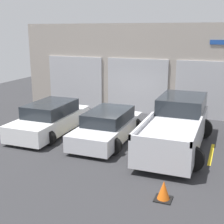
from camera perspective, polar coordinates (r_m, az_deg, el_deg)
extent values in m
plane|color=#2D2D30|center=(14.70, 1.88, -2.91)|extent=(28.00, 28.00, 0.00)
cube|color=#9E9389|center=(17.28, 5.61, 7.87)|extent=(14.18, 0.60, 4.81)
cube|color=#ADADB2|center=(18.56, -6.72, 5.45)|extent=(3.38, 0.08, 2.97)
cube|color=#ADADB2|center=(17.14, 4.58, 4.73)|extent=(3.38, 0.08, 2.97)
cube|color=#ADADB2|center=(16.49, 17.28, 3.71)|extent=(3.38, 0.08, 2.97)
cube|color=#1E4799|center=(16.22, 19.09, 11.98)|extent=(0.90, 0.03, 0.22)
cube|color=silver|center=(12.14, 11.43, -3.59)|extent=(1.94, 5.53, 0.93)
cube|color=#1E2328|center=(13.38, 12.74, 1.55)|extent=(1.78, 2.49, 0.64)
cube|color=silver|center=(11.00, 5.67, -2.26)|extent=(0.08, 3.04, 0.18)
cube|color=silver|center=(10.68, 15.31, -3.24)|extent=(0.08, 3.04, 0.18)
cube|color=silver|center=(9.43, 8.68, -5.30)|extent=(1.94, 0.08, 0.18)
cylinder|color=black|center=(13.98, 9.14, -2.22)|extent=(0.85, 0.22, 0.85)
cylinder|color=black|center=(13.75, 16.14, -2.92)|extent=(0.85, 0.22, 0.85)
cylinder|color=black|center=(10.83, 5.24, -7.19)|extent=(0.85, 0.22, 0.85)
cylinder|color=black|center=(10.53, 14.33, -8.26)|extent=(0.85, 0.22, 0.85)
cube|color=white|center=(14.14, -11.26, -1.88)|extent=(1.77, 4.43, 0.69)
cube|color=#1E2328|center=(14.07, -11.15, 0.64)|extent=(1.56, 2.44, 0.54)
cylinder|color=black|center=(15.70, -10.97, -0.85)|extent=(0.61, 0.22, 0.61)
cylinder|color=black|center=(14.96, -5.92, -1.44)|extent=(0.61, 0.22, 0.61)
cylinder|color=black|center=(13.57, -17.10, -3.75)|extent=(0.61, 0.22, 0.61)
cylinder|color=black|center=(12.70, -11.55, -4.65)|extent=(0.61, 0.22, 0.61)
cube|color=silver|center=(12.92, -0.80, -3.27)|extent=(1.72, 4.34, 0.62)
cube|color=#1E2328|center=(12.86, -0.63, -0.75)|extent=(1.51, 2.39, 0.50)
cylinder|color=black|center=(14.42, -1.57, -1.88)|extent=(0.66, 0.22, 0.66)
cylinder|color=black|center=(13.93, 4.14, -2.51)|extent=(0.66, 0.22, 0.66)
cylinder|color=black|center=(12.11, -6.50, -5.27)|extent=(0.66, 0.22, 0.66)
cylinder|color=black|center=(11.53, 0.17, -6.23)|extent=(0.66, 0.22, 0.66)
cube|color=gold|center=(15.04, -15.64, -3.04)|extent=(0.12, 2.20, 0.01)
cube|color=gold|center=(13.62, -6.22, -4.43)|extent=(0.12, 2.20, 0.01)
cube|color=gold|center=(12.65, 5.06, -5.93)|extent=(0.12, 2.20, 0.01)
cube|color=gold|center=(12.24, 17.69, -7.32)|extent=(0.12, 2.20, 0.01)
cube|color=black|center=(8.90, 9.35, -15.42)|extent=(0.47, 0.47, 0.03)
cone|color=orange|center=(8.78, 9.42, -13.95)|extent=(0.36, 0.36, 0.55)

